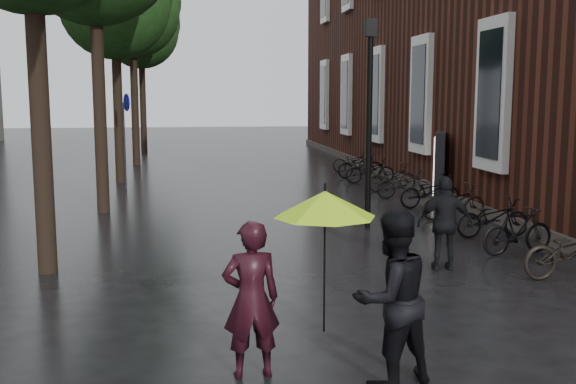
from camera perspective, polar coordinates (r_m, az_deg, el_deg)
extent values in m
cube|color=#38160F|center=(27.18, 18.92, 14.14)|extent=(10.00, 33.00, 12.00)
cube|color=silver|center=(16.71, 17.06, 7.89)|extent=(0.25, 1.60, 3.60)
cube|color=black|center=(16.67, 16.75, 7.91)|extent=(0.10, 1.20, 3.00)
cube|color=silver|center=(21.34, 11.27, 8.08)|extent=(0.25, 1.60, 3.60)
cube|color=black|center=(21.31, 11.02, 8.09)|extent=(0.10, 1.20, 3.00)
cube|color=silver|center=(26.11, 7.57, 8.16)|extent=(0.25, 1.60, 3.60)
cube|color=black|center=(26.08, 7.36, 8.17)|extent=(0.10, 1.20, 3.00)
cube|color=silver|center=(30.95, 5.02, 8.20)|extent=(0.25, 1.60, 3.60)
cube|color=black|center=(30.92, 4.84, 8.20)|extent=(0.10, 1.20, 3.00)
cube|color=silver|center=(35.83, 3.16, 8.21)|extent=(0.25, 1.60, 3.60)
cube|color=black|center=(35.81, 3.00, 8.21)|extent=(0.10, 1.20, 3.00)
cube|color=#3F3833|center=(25.35, 8.39, 1.69)|extent=(0.40, 33.00, 0.30)
cylinder|color=black|center=(11.89, -20.15, 4.18)|extent=(0.32, 0.32, 4.51)
cylinder|color=black|center=(17.76, -15.63, 6.25)|extent=(0.32, 0.32, 4.95)
cylinder|color=black|center=(23.75, -14.16, 6.06)|extent=(0.32, 0.32, 4.40)
cylinder|color=black|center=(29.71, -12.83, 6.86)|extent=(0.32, 0.32, 4.79)
cylinder|color=black|center=(35.70, -12.17, 6.89)|extent=(0.32, 0.32, 4.57)
imported|color=black|center=(7.22, -3.14, -9.04)|extent=(0.65, 0.46, 1.70)
imported|color=black|center=(7.08, 8.76, -8.89)|extent=(1.07, 0.95, 1.84)
cylinder|color=black|center=(7.01, 3.10, -6.49)|extent=(0.02, 0.02, 1.35)
cone|color=#BBFF1A|center=(6.87, 3.14, -1.02)|extent=(1.06, 1.06, 0.27)
cylinder|color=black|center=(6.84, 3.15, 0.43)|extent=(0.02, 0.02, 0.08)
imported|color=black|center=(11.84, 13.17, -2.61)|extent=(1.00, 0.55, 1.62)
imported|color=black|center=(12.01, 22.86, -4.64)|extent=(1.76, 0.73, 0.90)
imported|color=black|center=(13.43, 18.88, -3.11)|extent=(1.57, 0.67, 0.91)
imported|color=black|center=(14.85, 16.94, -2.07)|extent=(1.66, 0.65, 0.86)
imported|color=black|center=(16.71, 13.84, -0.81)|extent=(1.73, 0.79, 0.87)
imported|color=black|center=(18.31, 11.92, 0.06)|extent=(1.76, 0.75, 0.90)
imported|color=black|center=(19.89, 9.84, 0.72)|extent=(1.67, 0.59, 0.87)
imported|color=black|center=(21.33, 8.77, 1.24)|extent=(1.73, 0.87, 0.87)
imported|color=black|center=(23.15, 6.95, 1.85)|extent=(1.72, 0.62, 0.90)
imported|color=black|center=(24.59, 6.11, 2.25)|extent=(1.80, 0.83, 0.91)
imported|color=black|center=(26.46, 5.48, 2.59)|extent=(1.59, 0.56, 0.83)
cube|color=black|center=(19.49, 12.73, 2.09)|extent=(0.27, 1.30, 1.96)
cube|color=beige|center=(19.43, 12.34, 2.24)|extent=(0.04, 1.09, 1.61)
cylinder|color=black|center=(15.15, 6.86, 5.04)|extent=(0.13, 0.13, 4.33)
cube|color=black|center=(15.20, 7.01, 13.63)|extent=(0.24, 0.24, 0.38)
sphere|color=#FFE5B2|center=(15.20, 7.01, 13.63)|extent=(0.19, 0.19, 0.19)
cylinder|color=#262628|center=(22.24, -13.68, 3.82)|extent=(0.07, 0.07, 2.76)
cylinder|color=#0C0E84|center=(22.17, -13.51, 7.38)|extent=(0.03, 0.55, 0.55)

